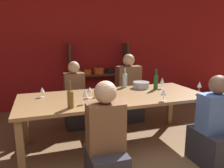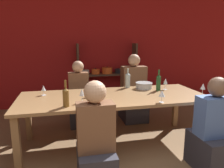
# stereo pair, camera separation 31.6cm
# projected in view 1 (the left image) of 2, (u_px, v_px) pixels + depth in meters

# --- Properties ---
(wall_back_red) EXTENTS (8.80, 0.06, 2.70)m
(wall_back_red) POSITION_uv_depth(u_px,v_px,m) (79.00, 47.00, 4.94)
(wall_back_red) COLOR #A31919
(wall_back_red) RESTS_ON ground_plane
(shelf_unit) EXTENTS (1.36, 0.30, 1.44)m
(shelf_unit) POSITION_uv_depth(u_px,v_px,m) (99.00, 84.00, 5.06)
(shelf_unit) COLOR #4C3828
(shelf_unit) RESTS_ON ground_plane
(dining_table) EXTENTS (2.64, 1.07, 0.75)m
(dining_table) POSITION_uv_depth(u_px,v_px,m) (114.00, 101.00, 3.12)
(dining_table) COLOR olive
(dining_table) RESTS_ON ground_plane
(mixing_bowl) EXTENTS (0.27, 0.27, 0.10)m
(mixing_bowl) POSITION_uv_depth(u_px,v_px,m) (141.00, 85.00, 3.58)
(mixing_bowl) COLOR #B7BABC
(mixing_bowl) RESTS_ON dining_table
(wine_bottle_green) EXTENTS (0.08, 0.08, 0.32)m
(wine_bottle_green) POSITION_uv_depth(u_px,v_px,m) (125.00, 79.00, 3.63)
(wine_bottle_green) COLOR #B2C6C1
(wine_bottle_green) RESTS_ON dining_table
(wine_bottle_dark) EXTENTS (0.07, 0.07, 0.33)m
(wine_bottle_dark) POSITION_uv_depth(u_px,v_px,m) (156.00, 81.00, 3.47)
(wine_bottle_dark) COLOR #1E4C23
(wine_bottle_dark) RESTS_ON dining_table
(wine_bottle_amber) EXTENTS (0.08, 0.08, 0.32)m
(wine_bottle_amber) POSITION_uv_depth(u_px,v_px,m) (70.00, 98.00, 2.53)
(wine_bottle_amber) COLOR brown
(wine_bottle_amber) RESTS_ON dining_table
(wine_glass_white_a) EXTENTS (0.07, 0.07, 0.14)m
(wine_glass_white_a) POSITION_uv_depth(u_px,v_px,m) (42.00, 90.00, 3.01)
(wine_glass_white_a) COLOR white
(wine_glass_white_a) RESTS_ON dining_table
(wine_glass_empty_a) EXTENTS (0.08, 0.08, 0.16)m
(wine_glass_empty_a) POSITION_uv_depth(u_px,v_px,m) (164.00, 92.00, 2.82)
(wine_glass_empty_a) COLOR white
(wine_glass_empty_a) RESTS_ON dining_table
(wine_glass_red_a) EXTENTS (0.07, 0.07, 0.18)m
(wine_glass_red_a) POSITION_uv_depth(u_px,v_px,m) (199.00, 85.00, 3.21)
(wine_glass_red_a) COLOR white
(wine_glass_red_a) RESTS_ON dining_table
(wine_glass_red_b) EXTENTS (0.07, 0.07, 0.16)m
(wine_glass_red_b) POSITION_uv_depth(u_px,v_px,m) (98.00, 89.00, 3.03)
(wine_glass_red_b) COLOR white
(wine_glass_red_b) RESTS_ON dining_table
(wine_glass_empty_b) EXTENTS (0.07, 0.07, 0.18)m
(wine_glass_empty_b) POSITION_uv_depth(u_px,v_px,m) (162.00, 81.00, 3.53)
(wine_glass_empty_b) COLOR white
(wine_glass_empty_b) RESTS_ON dining_table
(wine_glass_empty_c) EXTENTS (0.07, 0.07, 0.15)m
(wine_glass_empty_c) POSITION_uv_depth(u_px,v_px,m) (90.00, 90.00, 2.98)
(wine_glass_empty_c) COLOR white
(wine_glass_empty_c) RESTS_ON dining_table
(wine_glass_white_b) EXTENTS (0.07, 0.07, 0.18)m
(wine_glass_white_b) POSITION_uv_depth(u_px,v_px,m) (85.00, 93.00, 2.71)
(wine_glass_white_b) COLOR white
(wine_glass_white_b) RESTS_ON dining_table
(person_near_a) EXTENTS (0.38, 0.48, 1.14)m
(person_near_a) POSITION_uv_depth(u_px,v_px,m) (106.00, 148.00, 2.26)
(person_near_a) COLOR #2D2D38
(person_near_a) RESTS_ON ground_plane
(person_far_a) EXTENTS (0.45, 0.56, 1.26)m
(person_far_a) POSITION_uv_depth(u_px,v_px,m) (128.00, 96.00, 4.21)
(person_far_a) COLOR #2D2D38
(person_far_a) RESTS_ON ground_plane
(person_near_b) EXTENTS (0.41, 0.52, 1.13)m
(person_near_b) POSITION_uv_depth(u_px,v_px,m) (214.00, 132.00, 2.69)
(person_near_b) COLOR #2D2D38
(person_near_b) RESTS_ON ground_plane
(person_far_b) EXTENTS (0.34, 0.43, 1.17)m
(person_far_b) POSITION_uv_depth(u_px,v_px,m) (75.00, 103.00, 3.83)
(person_far_b) COLOR #2D2D38
(person_far_b) RESTS_ON ground_plane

